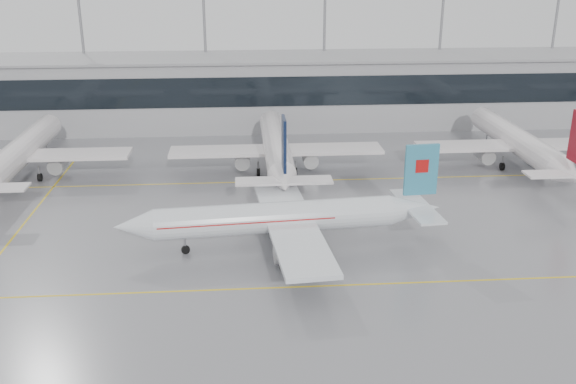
{
  "coord_description": "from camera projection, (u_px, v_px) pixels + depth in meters",
  "views": [
    {
      "loc": [
        -4.89,
        -52.53,
        28.67
      ],
      "look_at": [
        0.0,
        12.0,
        5.0
      ],
      "focal_mm": 40.0,
      "sensor_mm": 36.0,
      "label": 1
    }
  ],
  "objects": [
    {
      "name": "ground",
      "position": [
        298.0,
        287.0,
        59.39
      ],
      "size": [
        320.0,
        320.0,
        0.0
      ],
      "primitive_type": "plane",
      "color": "gray",
      "rests_on": "ground"
    },
    {
      "name": "taxi_line_main",
      "position": [
        298.0,
        287.0,
        59.39
      ],
      "size": [
        120.0,
        0.25,
        0.01
      ],
      "primitive_type": "cube",
      "color": "yellow",
      "rests_on": "ground"
    },
    {
      "name": "taxi_line_north",
      "position": [
        278.0,
        181.0,
        87.48
      ],
      "size": [
        120.0,
        0.25,
        0.01
      ],
      "primitive_type": "cube",
      "color": "yellow",
      "rests_on": "ground"
    },
    {
      "name": "taxi_line_cross",
      "position": [
        17.0,
        232.0,
        71.31
      ],
      "size": [
        0.25,
        60.0,
        0.01
      ],
      "primitive_type": "cube",
      "color": "yellow",
      "rests_on": "ground"
    },
    {
      "name": "terminal",
      "position": [
        267.0,
        92.0,
        115.39
      ],
      "size": [
        180.0,
        15.0,
        12.0
      ],
      "primitive_type": "cube",
      "color": "#97979A",
      "rests_on": "ground"
    },
    {
      "name": "terminal_glass",
      "position": [
        269.0,
        92.0,
        107.8
      ],
      "size": [
        180.0,
        0.2,
        5.0
      ],
      "primitive_type": "cube",
      "color": "black",
      "rests_on": "ground"
    },
    {
      "name": "terminal_roof",
      "position": [
        267.0,
        57.0,
        113.26
      ],
      "size": [
        182.0,
        16.0,
        0.4
      ],
      "primitive_type": "cube",
      "color": "gray",
      "rests_on": "ground"
    },
    {
      "name": "light_masts",
      "position": [
        265.0,
        46.0,
        118.48
      ],
      "size": [
        156.4,
        1.0,
        22.6
      ],
      "color": "gray",
      "rests_on": "ground"
    },
    {
      "name": "air_canada_jet",
      "position": [
        287.0,
        218.0,
        66.55
      ],
      "size": [
        34.4,
        27.03,
        10.56
      ],
      "rotation": [
        0.0,
        0.0,
        3.23
      ],
      "color": "silver",
      "rests_on": "ground"
    },
    {
      "name": "parked_jet_b",
      "position": [
        20.0,
        153.0,
        87.18
      ],
      "size": [
        29.64,
        36.96,
        11.72
      ],
      "rotation": [
        0.0,
        0.0,
        1.57
      ],
      "color": "silver",
      "rests_on": "ground"
    },
    {
      "name": "parked_jet_c",
      "position": [
        276.0,
        148.0,
        89.66
      ],
      "size": [
        29.64,
        36.96,
        11.72
      ],
      "rotation": [
        0.0,
        0.0,
        1.57
      ],
      "color": "silver",
      "rests_on": "ground"
    },
    {
      "name": "parked_jet_d",
      "position": [
        519.0,
        142.0,
        92.14
      ],
      "size": [
        29.64,
        36.96,
        11.72
      ],
      "rotation": [
        0.0,
        0.0,
        1.57
      ],
      "color": "silver",
      "rests_on": "ground"
    }
  ]
}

